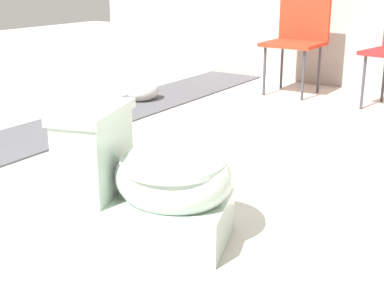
{
  "coord_description": "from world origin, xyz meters",
  "views": [
    {
      "loc": [
        1.2,
        -1.59,
        0.97
      ],
      "look_at": [
        0.04,
        0.17,
        0.3
      ],
      "focal_mm": 50.0,
      "sensor_mm": 36.0,
      "label": 1
    }
  ],
  "objects_px": {
    "toilet": "(149,185)",
    "boulder_near": "(87,105)",
    "folding_chair_left": "(299,31)",
    "boulder_far": "(143,91)"
  },
  "relations": [
    {
      "from": "folding_chair_left",
      "to": "boulder_near",
      "type": "relative_size",
      "value": 2.85
    },
    {
      "from": "toilet",
      "to": "folding_chair_left",
      "type": "distance_m",
      "value": 2.87
    },
    {
      "from": "folding_chair_left",
      "to": "boulder_near",
      "type": "distance_m",
      "value": 1.88
    },
    {
      "from": "folding_chair_left",
      "to": "boulder_far",
      "type": "xyz_separation_m",
      "value": [
        -0.87,
        -1.0,
        -0.43
      ]
    },
    {
      "from": "toilet",
      "to": "boulder_far",
      "type": "xyz_separation_m",
      "value": [
        -1.46,
        1.8,
        -0.14
      ]
    },
    {
      "from": "toilet",
      "to": "boulder_near",
      "type": "bearing_deg",
      "value": 122.47
    },
    {
      "from": "boulder_near",
      "to": "folding_chair_left",
      "type": "bearing_deg",
      "value": 60.46
    },
    {
      "from": "toilet",
      "to": "boulder_near",
      "type": "relative_size",
      "value": 2.44
    },
    {
      "from": "toilet",
      "to": "folding_chair_left",
      "type": "relative_size",
      "value": 0.86
    },
    {
      "from": "toilet",
      "to": "boulder_near",
      "type": "distance_m",
      "value": 1.92
    }
  ]
}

